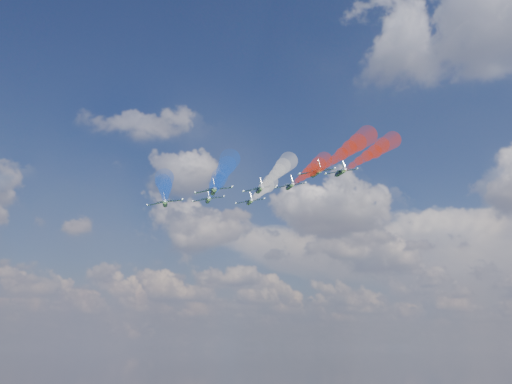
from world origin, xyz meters
The scene contains 16 objects.
jet_lead centered at (-27.46, 5.54, 144.35)m, with size 8.48×10.60×2.83m, color black, non-canonical shape.
trail_lead centered at (-12.76, -8.87, 142.23)m, with size 3.53×32.02×3.53m, color white, non-canonical shape.
jet_inner_left centered at (-26.86, -12.62, 141.43)m, with size 8.48×10.60×2.83m, color black, non-canonical shape.
trail_inner_left centered at (-12.16, -27.03, 139.31)m, with size 3.53×32.02×3.53m, color blue, non-canonical shape.
jet_inner_right centered at (-11.18, 1.83, 145.54)m, with size 8.48×10.60×2.83m, color black, non-canonical shape.
trail_inner_right centered at (3.52, -12.58, 143.42)m, with size 3.53×32.02×3.53m, color red, non-canonical shape.
jet_outer_left centered at (-24.34, -30.23, 136.92)m, with size 8.48×10.60×2.83m, color black, non-canonical shape.
trail_outer_left centered at (-9.64, -44.64, 134.81)m, with size 3.53×32.02×3.53m, color blue, non-canonical shape.
jet_center_third centered at (-9.17, -13.95, 141.13)m, with size 8.48×10.60×2.83m, color black, non-canonical shape.
trail_center_third centered at (5.53, -28.36, 139.01)m, with size 3.53×32.02×3.53m, color white, non-canonical shape.
jet_outer_right centered at (4.40, 1.20, 146.46)m, with size 8.48×10.60×2.83m, color black, non-canonical shape.
trail_outer_right centered at (19.10, -13.21, 144.34)m, with size 3.53×32.02×3.53m, color red, non-canonical shape.
jet_rear_left centered at (-9.45, -30.23, 137.57)m, with size 8.48×10.60×2.83m, color black, non-canonical shape.
trail_rear_left centered at (5.25, -44.64, 135.46)m, with size 3.53×32.02×3.53m, color blue, non-canonical shape.
jet_rear_right centered at (7.40, -15.00, 142.24)m, with size 8.48×10.60×2.83m, color black, non-canonical shape.
trail_rear_right centered at (22.10, -29.41, 140.13)m, with size 3.53×32.02×3.53m, color red, non-canonical shape.
Camera 1 is at (78.33, -129.33, 104.24)m, focal length 43.91 mm.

